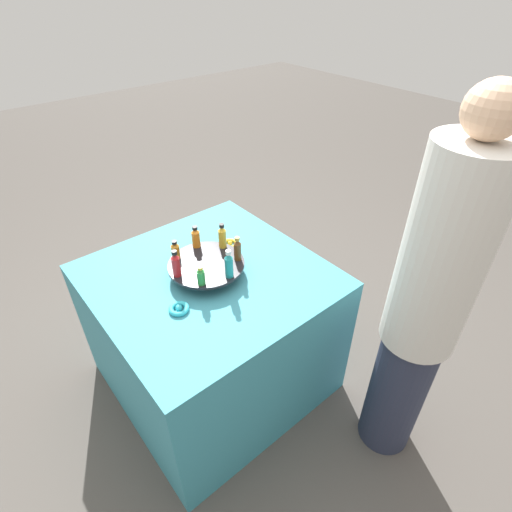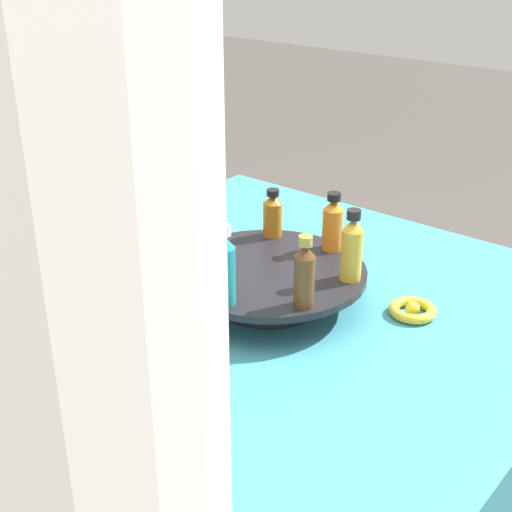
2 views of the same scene
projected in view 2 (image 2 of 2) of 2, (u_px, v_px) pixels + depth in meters
name	position (u px, v px, depth m)	size (l,w,h in m)	color
party_table	(267.00, 463.00, 1.36)	(0.95, 0.95, 0.71)	teal
display_stand	(268.00, 279.00, 1.19)	(0.33, 0.33, 0.06)	black
bottle_gold	(352.00, 248.00, 1.13)	(0.03, 0.03, 0.12)	gold
bottle_orange	(333.00, 224.00, 1.24)	(0.04, 0.04, 0.10)	orange
bottle_amber	(273.00, 215.00, 1.29)	(0.04, 0.04, 0.09)	#AD6B19
bottle_red	(210.00, 216.00, 1.25)	(0.03, 0.03, 0.12)	#B21E23
bottle_green	(185.00, 252.00, 1.15)	(0.03, 0.03, 0.09)	#288438
bottle_teal	(224.00, 268.00, 1.05)	(0.03, 0.03, 0.13)	teal
bottle_brown	(304.00, 274.00, 1.05)	(0.03, 0.03, 0.11)	brown
ribbon_bow_gold	(413.00, 310.00, 1.17)	(0.08, 0.08, 0.02)	gold
ribbon_bow_teal	(133.00, 284.00, 1.25)	(0.08, 0.08, 0.03)	#2DB7CC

